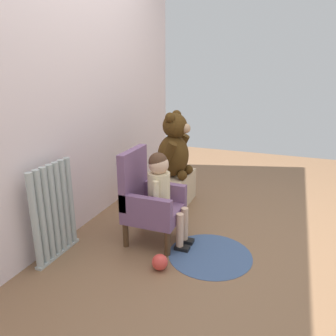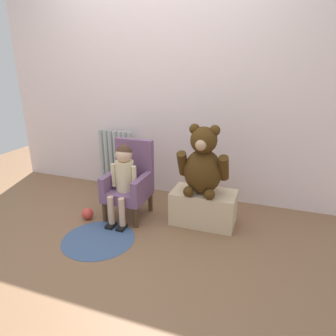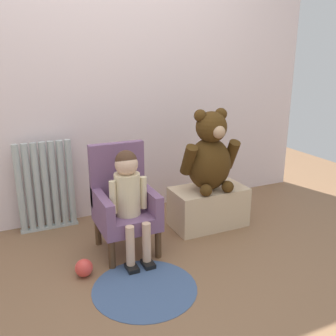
{
  "view_description": "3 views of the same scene",
  "coord_description": "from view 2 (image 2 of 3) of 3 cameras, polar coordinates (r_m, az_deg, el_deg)",
  "views": [
    {
      "loc": [
        -2.21,
        -0.54,
        1.34
      ],
      "look_at": [
        0.29,
        0.42,
        0.49
      ],
      "focal_mm": 35.0,
      "sensor_mm": 36.0,
      "label": 1
    },
    {
      "loc": [
        1.16,
        -1.95,
        1.42
      ],
      "look_at": [
        0.32,
        0.41,
        0.54
      ],
      "focal_mm": 32.0,
      "sensor_mm": 36.0,
      "label": 2
    },
    {
      "loc": [
        -0.79,
        -1.84,
        1.32
      ],
      "look_at": [
        0.23,
        0.39,
        0.56
      ],
      "focal_mm": 40.0,
      "sensor_mm": 36.0,
      "label": 3
    }
  ],
  "objects": [
    {
      "name": "radiator",
      "position": [
        3.54,
        -9.86,
        1.43
      ],
      "size": [
        0.43,
        0.05,
        0.69
      ],
      "color": "#A7B2AF",
      "rests_on": "ground_plane"
    },
    {
      "name": "child_figure",
      "position": [
        2.76,
        -8.49,
        -0.86
      ],
      "size": [
        0.25,
        0.35,
        0.73
      ],
      "color": "beige",
      "rests_on": "ground_plane"
    },
    {
      "name": "toy_ball",
      "position": [
        3.0,
        -15.07,
        -8.37
      ],
      "size": [
        0.11,
        0.11,
        0.11
      ],
      "primitive_type": "sphere",
      "color": "#DA4038",
      "rests_on": "ground_plane"
    },
    {
      "name": "floor_rug",
      "position": [
        2.68,
        -13.11,
        -13.06
      ],
      "size": [
        0.62,
        0.62,
        0.01
      ],
      "primitive_type": "cylinder",
      "color": "#3E547C",
      "rests_on": "ground_plane"
    },
    {
      "name": "large_teddy_bear",
      "position": [
        2.63,
        6.68,
        0.76
      ],
      "size": [
        0.45,
        0.32,
        0.62
      ],
      "color": "#442B0F",
      "rests_on": "low_bench"
    },
    {
      "name": "back_wall",
      "position": [
        3.27,
        -1.3,
        15.54
      ],
      "size": [
        3.8,
        0.05,
        2.4
      ],
      "primitive_type": "cube",
      "color": "silver",
      "rests_on": "ground_plane"
    },
    {
      "name": "child_armchair",
      "position": [
        2.9,
        -7.3,
        -2.58
      ],
      "size": [
        0.38,
        0.41,
        0.73
      ],
      "color": "#735075",
      "rests_on": "ground_plane"
    },
    {
      "name": "ground_plane",
      "position": [
        2.67,
        -9.76,
        -12.97
      ],
      "size": [
        6.0,
        6.0,
        0.0
      ],
      "primitive_type": "plane",
      "color": "brown"
    },
    {
      "name": "low_bench",
      "position": [
        2.81,
        6.76,
        -7.45
      ],
      "size": [
        0.58,
        0.32,
        0.31
      ],
      "primitive_type": "cube",
      "color": "#D0B590",
      "rests_on": "ground_plane"
    }
  ]
}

